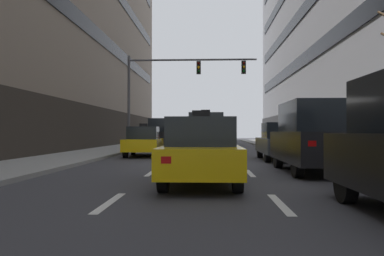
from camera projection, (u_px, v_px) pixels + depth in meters
name	position (u px, v px, depth m)	size (l,w,h in m)	color
ground_plane	(202.00, 165.00, 14.80)	(120.00, 120.00, 0.00)	#38383D
sidewalk_left	(43.00, 162.00, 15.09)	(3.46, 80.00, 0.14)	gray
sidewalk_right	(367.00, 163.00, 14.52)	(3.46, 80.00, 0.14)	gray
lane_stripe_l1_s2	(109.00, 202.00, 6.88)	(0.16, 2.00, 0.01)	silver
lane_stripe_l1_s3	(151.00, 173.00, 11.87)	(0.16, 2.00, 0.01)	silver
lane_stripe_l1_s4	(168.00, 160.00, 16.87)	(0.16, 2.00, 0.01)	silver
lane_stripe_l1_s5	(178.00, 154.00, 21.86)	(0.16, 2.00, 0.01)	silver
lane_stripe_l1_s6	(183.00, 150.00, 26.86)	(0.16, 2.00, 0.01)	silver
lane_stripe_l1_s7	(187.00, 147.00, 31.85)	(0.16, 2.00, 0.01)	silver
lane_stripe_l1_s8	(190.00, 145.00, 36.85)	(0.16, 2.00, 0.01)	silver
lane_stripe_l1_s9	(193.00, 143.00, 41.84)	(0.16, 2.00, 0.01)	silver
lane_stripe_l1_s10	(194.00, 142.00, 46.84)	(0.16, 2.00, 0.01)	silver
lane_stripe_l2_s2	(280.00, 204.00, 6.74)	(0.16, 2.00, 0.01)	silver
lane_stripe_l2_s3	(250.00, 173.00, 11.73)	(0.16, 2.00, 0.01)	silver
lane_stripe_l2_s4	(238.00, 161.00, 16.73)	(0.16, 2.00, 0.01)	silver
lane_stripe_l2_s5	(231.00, 154.00, 21.72)	(0.16, 2.00, 0.01)	silver
lane_stripe_l2_s6	(227.00, 150.00, 26.72)	(0.16, 2.00, 0.01)	silver
lane_stripe_l2_s7	(224.00, 147.00, 31.71)	(0.16, 2.00, 0.01)	silver
lane_stripe_l2_s8	(222.00, 145.00, 36.71)	(0.16, 2.00, 0.01)	silver
lane_stripe_l2_s9	(220.00, 143.00, 41.70)	(0.16, 2.00, 0.01)	silver
lane_stripe_l2_s10	(219.00, 142.00, 46.70)	(0.16, 2.00, 0.01)	silver
taxi_driving_0	(177.00, 136.00, 41.61)	(1.90, 4.36, 1.79)	black
car_driving_1	(162.00, 134.00, 27.09)	(2.02, 4.63, 2.22)	black
taxi_driving_2	(207.00, 139.00, 24.82)	(1.94, 4.42, 1.82)	black
taxi_driving_3	(207.00, 134.00, 36.44)	(2.00, 4.51, 2.34)	black
taxi_driving_4	(144.00, 142.00, 19.85)	(1.93, 4.23, 1.73)	black
taxi_driving_5	(206.00, 135.00, 19.42)	(2.03, 4.66, 2.42)	black
taxi_driving_6	(201.00, 152.00, 9.29)	(1.83, 4.36, 1.81)	black
car_parked_1	(313.00, 137.00, 11.96)	(1.97, 4.66, 2.25)	black
car_parked_2	(282.00, 142.00, 17.12)	(1.97, 4.57, 1.70)	black
traffic_signal_0	(174.00, 81.00, 24.83)	(8.51, 0.35, 6.19)	#4C4C51
pedestrian_0	(330.00, 138.00, 15.86)	(0.33, 0.49, 1.55)	#383D59
pedestrian_1	(296.00, 135.00, 26.00)	(0.37, 0.43, 1.56)	#383D59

